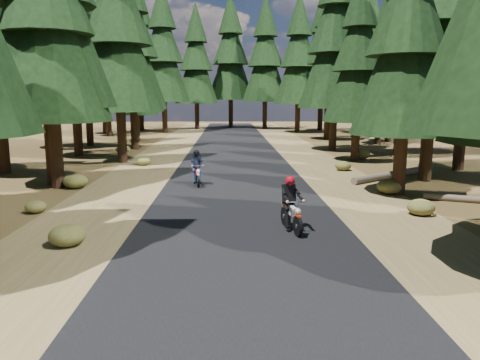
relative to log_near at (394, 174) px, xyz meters
name	(u,v)px	position (x,y,z in m)	size (l,w,h in m)	color
ground	(241,228)	(-7.20, -8.21, -0.16)	(120.00, 120.00, 0.00)	#4A341A
road	(238,192)	(-7.20, -3.21, -0.15)	(6.00, 100.00, 0.01)	black
shoulder_l	(118,193)	(-11.80, -3.21, -0.16)	(3.20, 100.00, 0.01)	brown
shoulder_r	(356,192)	(-2.60, -3.21, -0.16)	(3.20, 100.00, 0.01)	brown
pine_forest	(233,35)	(-7.22, 12.84, 7.73)	(34.59, 55.08, 16.32)	black
log_near	(394,174)	(0.00, 0.00, 0.00)	(0.32, 0.32, 5.82)	#4C4233
understory_shrubs	(265,181)	(-6.09, -2.31, 0.12)	(15.80, 29.21, 0.66)	#474C1E
rider_lead	(291,213)	(-5.85, -8.56, 0.34)	(0.81, 1.74, 1.49)	white
rider_follow	(197,174)	(-8.85, -1.70, 0.33)	(0.72, 1.69, 1.46)	#9F0A14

